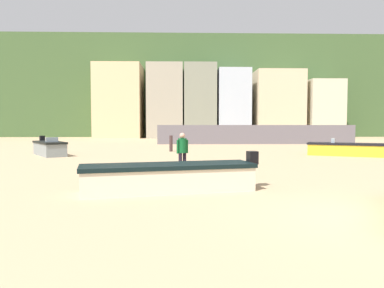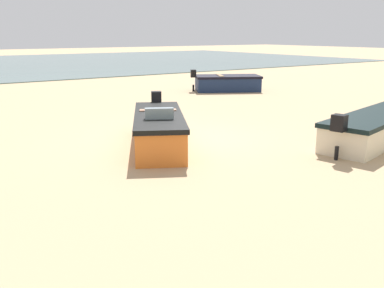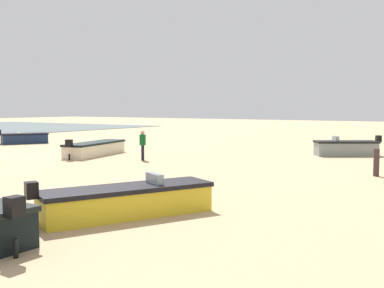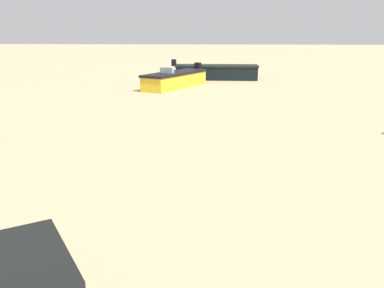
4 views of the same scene
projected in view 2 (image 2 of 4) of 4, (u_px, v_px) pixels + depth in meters
The scene contains 4 objects.
ground_plane at pixel (174, 140), 12.55m from camera, with size 160.00×160.00×0.00m, color tan.
boat_navy_2 at pixel (227, 83), 23.14m from camera, with size 3.84×3.15×1.14m.
boat_orange_4 at pixel (159, 129), 11.76m from camera, with size 3.09×4.27×1.22m.
boat_cream_5 at pixel (377, 127), 12.33m from camera, with size 5.35×2.48×1.13m.
Camera 2 is at (6.42, 10.37, 3.01)m, focal length 40.25 mm.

